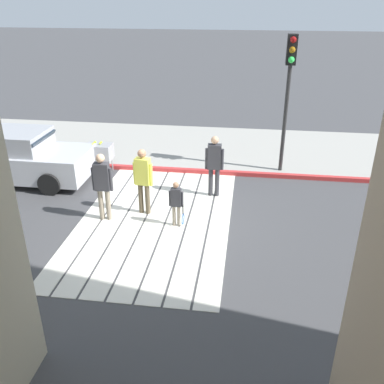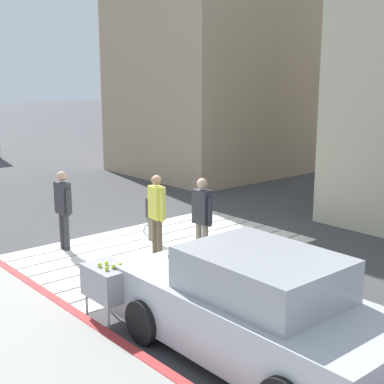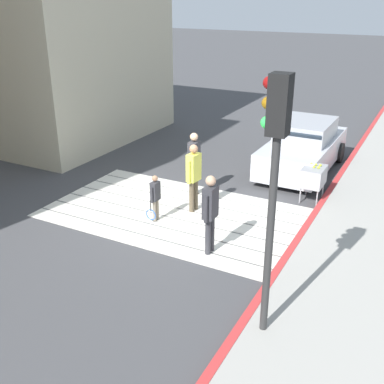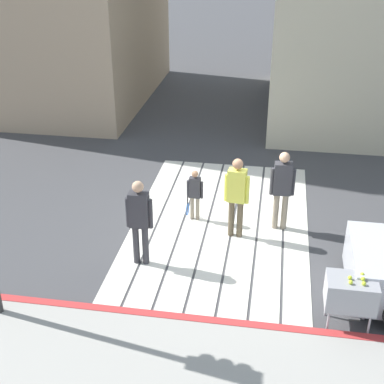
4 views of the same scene
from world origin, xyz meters
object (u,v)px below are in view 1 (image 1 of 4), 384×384
Objects in this scene: tennis_ball_cart at (99,152)px; car_parked_near_curb at (19,157)px; traffic_light_corner at (289,78)px; pedestrian_child_with_racket at (177,202)px; pedestrian_adult_side at (143,177)px; pedestrian_adult_lead at (103,182)px; pedestrian_adult_trailing at (214,162)px.

car_parked_near_curb is at bearing -68.15° from tennis_ball_cart.
traffic_light_corner is 5.21m from pedestrian_child_with_racket.
tennis_ball_cart is 3.28m from pedestrian_adult_side.
pedestrian_adult_lead is at bearing 58.42° from car_parked_near_curb.
car_parked_near_curb is at bearing -121.58° from pedestrian_adult_lead.
car_parked_near_curb is 2.42× the size of pedestrian_adult_side.
pedestrian_adult_trailing reaches higher than car_parked_near_curb.
pedestrian_adult_lead is at bearing 21.17° from tennis_ball_cart.
car_parked_near_curb is 2.42m from tennis_ball_cart.
pedestrian_adult_lead is (2.99, 1.16, 0.34)m from tennis_ball_cart.
traffic_light_corner is at bearing 96.73° from tennis_ball_cart.
pedestrian_adult_side is at bearing -52.99° from pedestrian_adult_trailing.
traffic_light_corner is at bearing 131.00° from pedestrian_adult_side.
car_parked_near_curb is 8.47m from traffic_light_corner.
traffic_light_corner is at bearing 101.16° from car_parked_near_curb.
traffic_light_corner is 2.37× the size of pedestrian_adult_lead.
pedestrian_adult_trailing reaches higher than pedestrian_child_with_racket.
traffic_light_corner is 3.40m from pedestrian_adult_trailing.
pedestrian_child_with_racket is (2.18, 5.28, -0.07)m from car_parked_near_curb.
pedestrian_adult_lead is at bearing -56.16° from pedestrian_adult_trailing.
pedestrian_child_with_racket is (3.75, -2.72, -2.37)m from traffic_light_corner.
pedestrian_child_with_racket is (1.84, -0.75, -0.37)m from pedestrian_adult_trailing.
pedestrian_adult_trailing is 2.14m from pedestrian_adult_side.
car_parked_near_curb is 1.02× the size of traffic_light_corner.
pedestrian_adult_trailing is at bearing 157.81° from pedestrian_child_with_racket.
pedestrian_adult_lead is at bearing -92.56° from pedestrian_child_with_racket.
pedestrian_child_with_racket is at bearing 60.01° from pedestrian_adult_side.
pedestrian_adult_trailing is at bearing 127.01° from pedestrian_adult_side.
tennis_ball_cart is at bearing -135.42° from pedestrian_child_with_racket.
pedestrian_adult_lead is at bearing -62.79° from pedestrian_adult_side.
car_parked_near_curb is 2.42× the size of pedestrian_adult_trailing.
pedestrian_adult_trailing reaches higher than tennis_ball_cart.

